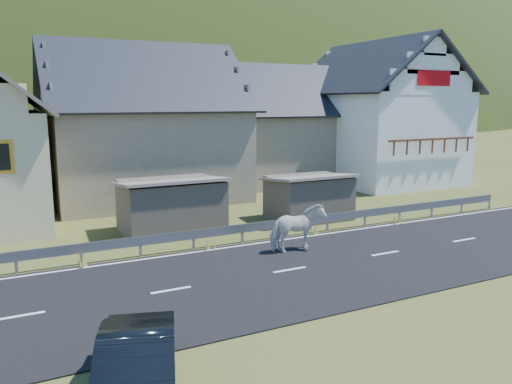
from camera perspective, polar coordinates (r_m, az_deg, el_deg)
ground at (r=16.52m, az=3.87°, el=-9.00°), size 160.00×160.00×0.00m
road at (r=16.52m, az=3.87°, el=-8.93°), size 60.00×7.00×0.04m
lane_markings at (r=16.51m, az=3.87°, el=-8.85°), size 60.00×6.60×0.01m
guardrail at (r=19.49m, az=-1.58°, el=-4.23°), size 28.10×0.09×0.75m
shed_left at (r=21.25m, az=-9.70°, el=-1.65°), size 4.30×3.30×2.40m
shed_right at (r=23.49m, az=6.03°, el=-0.66°), size 3.80×2.90×2.20m
house_stone_a at (r=29.28m, az=-12.89°, el=8.47°), size 10.80×9.80×8.90m
house_stone_b at (r=34.84m, az=2.67°, el=8.33°), size 9.80×8.80×8.10m
house_white at (r=35.74m, az=13.64°, el=9.43°), size 8.80×10.80×9.70m
mountain at (r=195.54m, az=-22.39°, el=2.11°), size 440.00×280.00×260.00m
horse at (r=18.26m, az=4.72°, el=-4.16°), size 1.06×2.10×1.73m
car at (r=9.80m, az=-13.50°, el=-19.38°), size 2.48×4.24×1.32m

